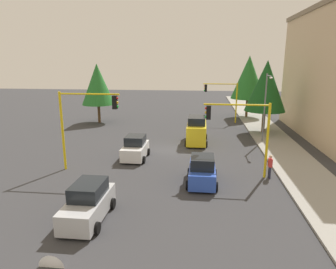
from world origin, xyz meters
The scene contains 15 objects.
ground_plane centered at (0.00, 0.00, 0.00)m, with size 120.00×120.00×0.00m, color #353538.
sidewalk_kerb centered at (-5.00, 10.50, 0.07)m, with size 80.00×4.00×0.15m, color gray.
lane_arrow_near centered at (11.51, -3.00, 0.01)m, with size 2.40×1.10×1.10m.
traffic_signal_near_left centered at (6.00, 5.65, 3.82)m, with size 0.36×4.59×5.38m.
traffic_signal_near_right centered at (6.00, -5.74, 4.22)m, with size 0.36×4.59×5.99m.
traffic_signal_far_left centered at (-14.00, 5.65, 3.81)m, with size 0.36×4.59×5.36m.
street_lamp_curbside centered at (-3.61, 9.20, 4.35)m, with size 2.15×0.28×7.00m.
tree_roadside_far centered at (-18.00, 9.50, 5.90)m, with size 4.89×4.89×8.96m.
tree_opposite_side centered at (-12.00, -11.00, 5.17)m, with size 4.31×4.31×7.88m.
tree_roadside_mid centered at (-8.00, 10.00, 5.46)m, with size 4.53×4.53×8.30m.
delivery_van_yellow centered at (-2.90, 2.42, 1.28)m, with size 4.80×2.22×2.77m.
car_white centered at (2.79, -2.69, 0.90)m, with size 3.64×2.10×1.98m.
car_silver centered at (13.06, -2.91, 0.90)m, with size 4.19×2.04×1.98m.
car_blue centered at (7.63, 3.02, 0.90)m, with size 3.78×2.06×1.98m.
pedestrian_crossing centered at (6.09, 7.82, 0.91)m, with size 0.40×0.24×1.70m.
Camera 1 is at (26.87, 2.87, 8.12)m, focal length 31.96 mm.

